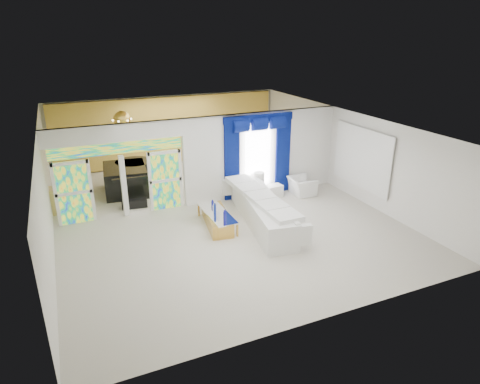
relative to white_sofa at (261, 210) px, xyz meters
name	(u,v)px	position (x,y,z in m)	size (l,w,h in m)	color
floor	(217,212)	(-0.99, 1.25, -0.41)	(12.00, 12.00, 0.00)	#B7AF9E
dividing_wall	(263,154)	(1.16, 2.25, 1.09)	(5.70, 0.18, 3.00)	white
dividing_header	(116,133)	(-3.84, 2.25, 2.32)	(4.30, 0.18, 0.55)	white
stained_panel_left	(74,193)	(-5.26, 2.25, 0.59)	(0.95, 0.04, 2.00)	#994C3F
stained_panel_right	(166,180)	(-2.41, 2.25, 0.59)	(0.95, 0.04, 2.00)	#994C3F
stained_transom	(117,148)	(-3.84, 2.25, 1.84)	(4.00, 0.05, 0.35)	#994C3F
window_pane	(258,156)	(0.91, 2.15, 1.04)	(1.00, 0.02, 2.30)	white
blue_drape_left	(232,161)	(-0.09, 2.12, 0.99)	(0.55, 0.10, 2.80)	#04094C
blue_drape_right	(283,155)	(1.91, 2.12, 0.99)	(0.55, 0.10, 2.80)	#04094C
blue_pelmet	(259,118)	(0.91, 2.12, 2.41)	(2.60, 0.12, 0.25)	#04094C
wall_mirror	(362,158)	(3.95, 0.25, 1.14)	(0.04, 2.70, 1.90)	white
gold_curtains	(169,131)	(-0.99, 7.15, 1.09)	(9.70, 0.12, 2.90)	gold
white_sofa	(261,210)	(0.00, 0.00, 0.00)	(0.92, 4.30, 0.82)	silver
coffee_table	(217,219)	(-1.35, 0.30, -0.20)	(0.64, 1.91, 0.43)	gold
console_table	(266,192)	(1.09, 1.75, -0.20)	(1.23, 0.39, 0.41)	white
table_lamp	(259,180)	(0.79, 1.75, 0.29)	(0.36, 0.36, 0.58)	silver
armchair	(302,186)	(2.43, 1.54, -0.10)	(0.95, 0.83, 0.62)	silver
grand_piano	(126,179)	(-3.42, 4.36, 0.08)	(1.48, 1.94, 0.98)	black
piano_bench	(134,203)	(-3.42, 2.76, -0.27)	(0.84, 0.33, 0.28)	black
tv_console	(59,200)	(-5.73, 3.39, 0.02)	(0.59, 0.53, 0.85)	tan
chandelier	(122,119)	(-3.29, 4.65, 2.24)	(0.60, 0.60, 0.60)	gold
decanters	(217,210)	(-1.34, 0.27, 0.11)	(0.21, 1.17, 0.29)	white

